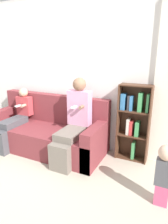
# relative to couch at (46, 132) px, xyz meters

# --- Properties ---
(ground_plane) EXTENTS (14.00, 14.00, 0.00)m
(ground_plane) POSITION_rel_couch_xyz_m (0.09, -0.52, -0.29)
(ground_plane) COLOR #B2A893
(back_wall) EXTENTS (10.00, 0.06, 2.55)m
(back_wall) POSITION_rel_couch_xyz_m (0.09, 0.44, 0.98)
(back_wall) COLOR silver
(back_wall) RESTS_ON ground_plane
(couch) EXTENTS (2.12, 0.83, 0.92)m
(couch) POSITION_rel_couch_xyz_m (0.00, 0.00, 0.00)
(couch) COLOR maroon
(couch) RESTS_ON ground_plane
(adult_seated) EXTENTS (0.37, 0.79, 1.27)m
(adult_seated) POSITION_rel_couch_xyz_m (0.62, -0.10, 0.35)
(adult_seated) COLOR #70665B
(adult_seated) RESTS_ON ground_plane
(child_seated) EXTENTS (0.29, 0.79, 1.02)m
(child_seated) POSITION_rel_couch_xyz_m (-0.55, -0.16, 0.21)
(child_seated) COLOR #47474C
(child_seated) RESTS_ON ground_plane
(toddler_standing) EXTENTS (0.18, 0.17, 0.73)m
(toddler_standing) POSITION_rel_couch_xyz_m (1.99, -0.58, 0.12)
(toddler_standing) COLOR #DB4C75
(toddler_standing) RESTS_ON ground_plane
(bookshelf) EXTENTS (0.48, 0.23, 1.20)m
(bookshelf) POSITION_rel_couch_xyz_m (1.46, 0.31, 0.34)
(bookshelf) COLOR #4C2D1E
(bookshelf) RESTS_ON ground_plane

